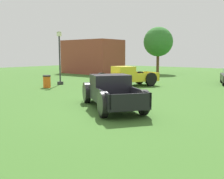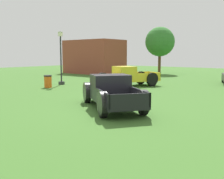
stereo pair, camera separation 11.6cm
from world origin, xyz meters
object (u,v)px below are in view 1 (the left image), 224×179
at_px(pickup_truck_behind_left, 122,77).
at_px(lamp_post_near, 60,57).
at_px(pickup_truck_foreground, 110,92).
at_px(trash_can, 47,81).
at_px(oak_tree_west, 158,42).

height_order(pickup_truck_behind_left, lamp_post_near, lamp_post_near).
relative_size(pickup_truck_foreground, trash_can, 5.53).
distance_m(lamp_post_near, trash_can, 2.84).
xyz_separation_m(pickup_truck_behind_left, trash_can, (-4.08, -4.16, -0.28)).
height_order(pickup_truck_behind_left, oak_tree_west, oak_tree_west).
relative_size(pickup_truck_foreground, oak_tree_west, 0.87).
bearing_deg(pickup_truck_foreground, pickup_truck_behind_left, 122.18).
bearing_deg(lamp_post_near, pickup_truck_foreground, -27.32).
relative_size(pickup_truck_foreground, pickup_truck_behind_left, 0.96).
distance_m(pickup_truck_foreground, oak_tree_west, 23.22).
height_order(lamp_post_near, trash_can, lamp_post_near).
height_order(pickup_truck_foreground, lamp_post_near, lamp_post_near).
height_order(pickup_truck_behind_left, trash_can, pickup_truck_behind_left).
relative_size(lamp_post_near, trash_can, 4.66).
distance_m(pickup_truck_behind_left, trash_can, 5.83).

